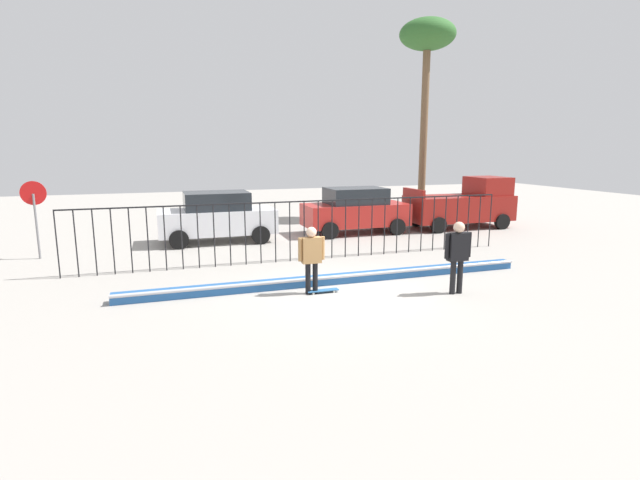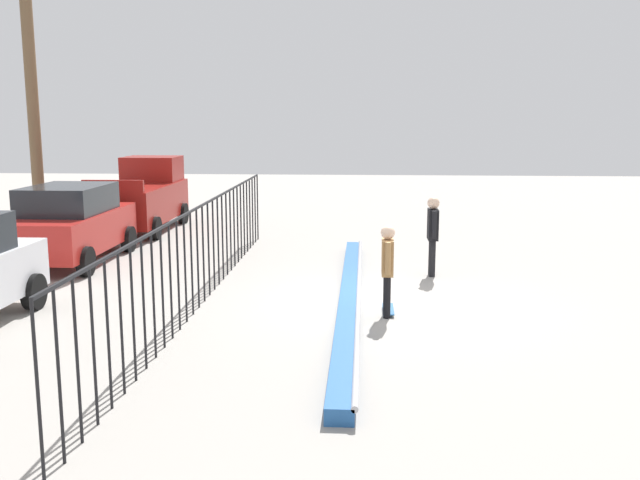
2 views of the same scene
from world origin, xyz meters
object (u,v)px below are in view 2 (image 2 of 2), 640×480
(skateboarder, at_px, (387,262))
(camera_operator, at_px, (433,229))
(parked_car_red, at_px, (70,223))
(pickup_truck, at_px, (142,197))
(skateboard, at_px, (388,309))

(skateboarder, height_order, camera_operator, camera_operator)
(parked_car_red, height_order, pickup_truck, pickup_truck)
(camera_operator, distance_m, pickup_truck, 10.47)
(skateboarder, height_order, pickup_truck, pickup_truck)
(skateboarder, bearing_deg, parked_car_red, 49.19)
(camera_operator, relative_size, pickup_truck, 0.38)
(parked_car_red, bearing_deg, camera_operator, -95.55)
(camera_operator, bearing_deg, pickup_truck, -104.74)
(skateboard, bearing_deg, pickup_truck, 32.10)
(pickup_truck, bearing_deg, skateboard, -135.12)
(camera_operator, xyz_separation_m, pickup_truck, (6.06, 8.54, -0.04))
(skateboard, height_order, pickup_truck, pickup_truck)
(skateboarder, relative_size, skateboard, 2.08)
(skateboard, bearing_deg, camera_operator, -26.33)
(camera_operator, bearing_deg, skateboard, 1.39)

